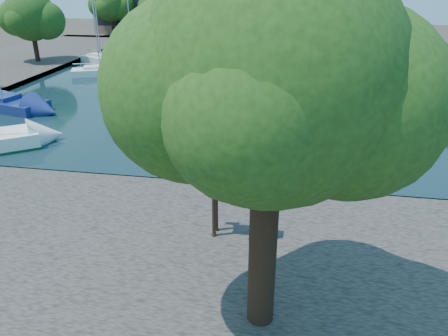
% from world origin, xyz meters
% --- Properties ---
extents(ground, '(160.00, 160.00, 0.00)m').
position_xyz_m(ground, '(0.00, 0.00, 0.00)').
color(ground, '#38332B').
rests_on(ground, ground).
extents(water_basin, '(38.00, 50.00, 0.08)m').
position_xyz_m(water_basin, '(0.00, 24.00, 0.04)').
color(water_basin, black).
rests_on(water_basin, ground).
extents(near_quay, '(50.00, 14.00, 0.50)m').
position_xyz_m(near_quay, '(0.00, -7.00, 0.25)').
color(near_quay, '#544D48').
rests_on(near_quay, ground).
extents(far_quay, '(60.00, 16.00, 0.50)m').
position_xyz_m(far_quay, '(0.00, 56.00, 0.25)').
color(far_quay, '#544D48').
rests_on(far_quay, ground).
extents(plane_tree, '(8.32, 6.40, 10.62)m').
position_xyz_m(plane_tree, '(7.62, -9.01, 7.67)').
color(plane_tree, '#332114').
rests_on(plane_tree, near_quay).
extents(far_tree_far_west, '(7.28, 5.60, 7.68)m').
position_xyz_m(far_tree_far_west, '(-21.90, 50.49, 5.18)').
color(far_tree_far_west, '#332114').
rests_on(far_tree_far_west, far_quay).
extents(far_tree_west, '(6.76, 5.20, 7.36)m').
position_xyz_m(far_tree_west, '(-13.91, 50.49, 5.08)').
color(far_tree_west, '#332114').
rests_on(far_tree_west, far_quay).
extents(far_tree_mid_west, '(7.80, 6.00, 8.00)m').
position_xyz_m(far_tree_mid_west, '(-5.89, 50.49, 5.29)').
color(far_tree_mid_west, '#332114').
rests_on(far_tree_mid_west, far_quay).
extents(far_tree_mid_east, '(7.02, 5.40, 7.52)m').
position_xyz_m(far_tree_mid_east, '(2.10, 50.49, 5.13)').
color(far_tree_mid_east, '#332114').
rests_on(far_tree_mid_east, far_quay).
extents(far_tree_east, '(7.54, 5.80, 7.84)m').
position_xyz_m(far_tree_east, '(10.11, 50.49, 5.24)').
color(far_tree_east, '#332114').
rests_on(far_tree_east, far_quay).
extents(far_tree_far_east, '(6.76, 5.20, 7.36)m').
position_xyz_m(far_tree_far_east, '(18.09, 50.49, 5.08)').
color(far_tree_far_east, '#332114').
rests_on(far_tree_far_east, far_quay).
extents(side_tree_left_far, '(7.28, 5.60, 7.88)m').
position_xyz_m(side_tree_left_far, '(-21.90, 27.99, 5.38)').
color(side_tree_left_far, '#332114').
rests_on(side_tree_left_far, left_quay).
extents(giraffe_statue, '(3.30, 0.62, 4.71)m').
position_xyz_m(giraffe_statue, '(5.81, -4.61, 2.81)').
color(giraffe_statue, '#332519').
rests_on(giraffe_statue, near_quay).
extents(sailboat_left_b, '(7.97, 4.41, 10.72)m').
position_xyz_m(sailboat_left_b, '(-15.00, 11.20, 0.66)').
color(sailboat_left_b, navy).
rests_on(sailboat_left_b, water_basin).
extents(sailboat_left_c, '(6.17, 4.04, 8.89)m').
position_xyz_m(sailboat_left_c, '(-12.46, 24.04, 0.60)').
color(sailboat_left_c, white).
rests_on(sailboat_left_c, water_basin).
extents(sailboat_left_d, '(5.60, 3.93, 10.45)m').
position_xyz_m(sailboat_left_d, '(-15.00, 29.94, 0.70)').
color(sailboat_left_d, silver).
rests_on(sailboat_left_d, water_basin).
extents(sailboat_left_e, '(5.86, 2.33, 9.40)m').
position_xyz_m(sailboat_left_e, '(-15.00, 40.00, 0.69)').
color(sailboat_left_e, white).
rests_on(sailboat_left_e, water_basin).
extents(sailboat_right_a, '(5.67, 3.33, 9.50)m').
position_xyz_m(sailboat_right_a, '(13.53, 9.53, 0.63)').
color(sailboat_right_a, white).
rests_on(sailboat_right_a, water_basin).
extents(sailboat_right_b, '(5.96, 3.85, 8.81)m').
position_xyz_m(sailboat_right_b, '(12.00, 14.76, 0.56)').
color(sailboat_right_b, navy).
rests_on(sailboat_right_b, water_basin).
extents(sailboat_right_c, '(6.79, 3.73, 9.40)m').
position_xyz_m(sailboat_right_c, '(12.00, 22.96, 0.62)').
color(sailboat_right_c, white).
rests_on(sailboat_right_c, water_basin).
extents(sailboat_right_d, '(5.43, 2.40, 8.42)m').
position_xyz_m(sailboat_right_d, '(12.00, 35.65, 0.56)').
color(sailboat_right_d, silver).
rests_on(sailboat_right_d, water_basin).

